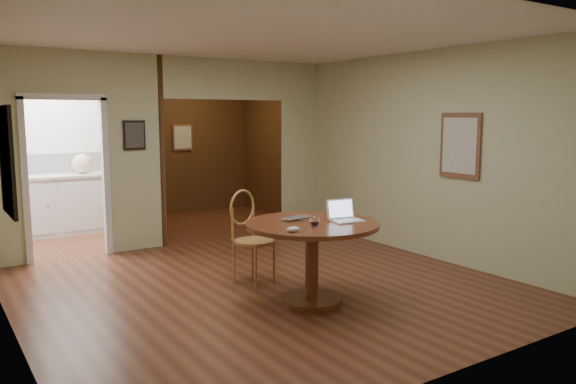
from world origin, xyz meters
TOP-DOWN VIEW (x-y plane):
  - floor at (0.00, 0.00)m, footprint 5.00×5.00m
  - room_shell at (-0.47, 3.10)m, footprint 5.20×7.50m
  - dining_table at (0.11, -0.68)m, footprint 1.32×1.32m
  - chair at (-0.05, 0.29)m, footprint 0.57×0.57m
  - open_laptop at (0.43, -0.79)m, footprint 0.33×0.30m
  - closed_laptop at (0.08, -0.53)m, footprint 0.38×0.29m
  - mouse at (-0.30, -0.96)m, footprint 0.13×0.09m
  - wine_glass at (0.04, -0.83)m, footprint 0.09×0.09m
  - pen at (0.01, -0.88)m, footprint 0.13×0.09m
  - kitchen_cabinet at (-1.35, 4.20)m, footprint 2.06×0.60m
  - grocery_bag at (-0.90, 4.20)m, footprint 0.35×0.31m

SIDE VIEW (x-z plane):
  - floor at x=0.00m, z-range 0.00..0.00m
  - kitchen_cabinet at x=-1.35m, z-range 0.00..0.94m
  - chair at x=-0.05m, z-range 0.06..1.11m
  - dining_table at x=0.11m, z-range 0.20..1.02m
  - pen at x=0.01m, z-range 0.82..0.83m
  - closed_laptop at x=0.08m, z-range 0.82..0.85m
  - mouse at x=-0.30m, z-range 0.82..0.87m
  - wine_glass at x=0.04m, z-range 0.82..0.93m
  - open_laptop at x=0.43m, z-range 0.78..0.99m
  - grocery_bag at x=-0.90m, z-range 0.94..1.25m
  - room_shell at x=-0.47m, z-range -1.21..3.79m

